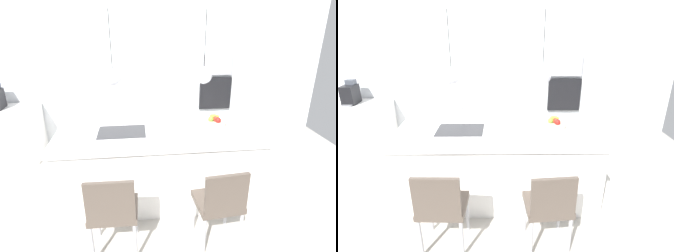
% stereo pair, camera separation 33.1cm
% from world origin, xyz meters
% --- Properties ---
extents(floor, '(6.60, 6.60, 0.00)m').
position_xyz_m(floor, '(0.00, 0.00, 0.00)').
color(floor, '#BCB7AD').
rests_on(floor, ground).
extents(back_wall, '(6.00, 0.10, 2.60)m').
position_xyz_m(back_wall, '(0.00, 1.65, 1.30)').
color(back_wall, white).
rests_on(back_wall, ground).
extents(kitchen_island, '(2.45, 1.02, 0.92)m').
position_xyz_m(kitchen_island, '(0.00, 0.00, 0.46)').
color(kitchen_island, white).
rests_on(kitchen_island, ground).
extents(sink_basin, '(0.56, 0.40, 0.02)m').
position_xyz_m(sink_basin, '(-0.45, 0.00, 0.92)').
color(sink_basin, '#2D2D30').
rests_on(sink_basin, kitchen_island).
extents(faucet, '(0.02, 0.17, 0.22)m').
position_xyz_m(faucet, '(-0.45, 0.21, 1.06)').
color(faucet, silver).
rests_on(faucet, kitchen_island).
extents(fruit_bowl, '(0.27, 0.27, 0.16)m').
position_xyz_m(fruit_bowl, '(0.70, 0.07, 0.97)').
color(fruit_bowl, beige).
rests_on(fruit_bowl, kitchen_island).
extents(side_counter, '(1.10, 0.60, 0.86)m').
position_xyz_m(side_counter, '(-2.40, 1.28, 0.43)').
color(side_counter, white).
rests_on(side_counter, ground).
extents(microwave, '(0.54, 0.08, 0.34)m').
position_xyz_m(microwave, '(1.12, 1.58, 1.42)').
color(microwave, '#9E9EA3').
rests_on(microwave, back_wall).
extents(oven, '(0.56, 0.08, 0.56)m').
position_xyz_m(oven, '(1.12, 1.58, 0.92)').
color(oven, black).
rests_on(oven, back_wall).
extents(chair_near, '(0.47, 0.43, 0.90)m').
position_xyz_m(chair_near, '(-0.53, -0.91, 0.52)').
color(chair_near, brown).
rests_on(chair_near, ground).
extents(chair_middle, '(0.48, 0.45, 0.89)m').
position_xyz_m(chair_middle, '(0.51, -0.90, 0.52)').
color(chair_middle, brown).
rests_on(chair_middle, ground).
extents(pendant_light_left, '(0.19, 0.19, 0.79)m').
position_xyz_m(pendant_light_left, '(-0.51, 0.00, 1.58)').
color(pendant_light_left, silver).
extents(pendant_light_right, '(0.19, 0.19, 0.79)m').
position_xyz_m(pendant_light_right, '(0.51, 0.00, 1.58)').
color(pendant_light_right, silver).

